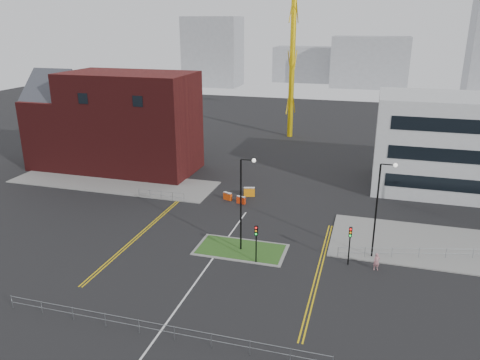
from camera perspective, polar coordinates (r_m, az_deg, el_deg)
name	(u,v)px	position (r m, az deg, el deg)	size (l,w,h in m)	color
ground	(190,291)	(39.07, -6.16, -13.28)	(200.00, 200.00, 0.00)	black
pavement_left	(113,182)	(65.35, -15.20, -0.25)	(28.00, 8.00, 0.12)	slate
pavement_right	(459,249)	(49.79, 25.13, -7.57)	(24.00, 10.00, 0.12)	slate
island_kerb	(241,250)	(45.03, 0.10, -8.48)	(8.60, 4.60, 0.08)	slate
grass_island	(241,249)	(45.02, 0.10, -8.45)	(8.00, 4.00, 0.12)	#204818
brick_building	(113,122)	(70.05, -15.26, 6.78)	(24.20, 10.07, 14.24)	#471112
office_block	(480,146)	(65.40, 27.20, 3.75)	(25.00, 12.20, 12.00)	#AFB2B4
streetlamp_island	(243,197)	(42.77, 0.39, -2.11)	(1.46, 0.36, 9.18)	black
streetlamp_right_near	(379,203)	(43.24, 16.64, -2.70)	(1.46, 0.36, 9.18)	black
traffic_light_island	(256,237)	(41.69, 1.99, -6.96)	(0.28, 0.33, 3.65)	black
traffic_light_right	(350,239)	(42.49, 13.26, -6.97)	(0.28, 0.33, 3.65)	black
railing_front	(156,327)	(34.14, -10.16, -17.20)	(24.05, 0.05, 1.10)	gray
railing_left	(161,194)	(57.66, -9.59, -1.68)	(6.05, 0.05, 1.10)	gray
railing_right	(446,251)	(47.01, 23.84, -7.97)	(19.05, 5.05, 1.10)	gray
centre_line	(199,278)	(40.65, -5.08, -11.86)	(0.15, 30.00, 0.01)	silver
yellow_left_a	(146,228)	(50.52, -11.39, -5.74)	(0.12, 24.00, 0.01)	gold
yellow_left_b	(149,228)	(50.39, -11.08, -5.79)	(0.12, 24.00, 0.01)	gold
yellow_right_a	(317,271)	(42.06, 9.37, -10.92)	(0.12, 20.00, 0.01)	gold
yellow_right_b	(320,272)	(42.03, 9.78, -10.97)	(0.12, 20.00, 0.01)	gold
skyline_a	(213,52)	(159.82, -3.32, 15.35)	(18.00, 12.00, 22.00)	gray
skyline_b	(370,62)	(160.96, 15.53, 13.67)	(24.00, 12.00, 16.00)	gray
skyline_d	(317,65)	(172.36, 9.41, 13.72)	(30.00, 12.00, 12.00)	gray
pedestrian	(377,262)	(43.07, 16.31, -9.53)	(0.58, 0.38, 1.58)	#BB797F
barrier_left	(228,196)	(56.89, -1.53, -1.95)	(1.18, 0.79, 0.94)	#D7410B
barrier_mid	(241,200)	(55.74, 0.13, -2.41)	(1.14, 0.61, 0.91)	red
barrier_right	(249,191)	(58.03, 1.14, -1.41)	(1.42, 0.80, 1.14)	orange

